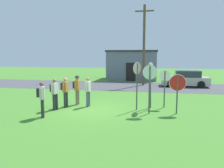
% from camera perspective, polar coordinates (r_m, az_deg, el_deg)
% --- Properties ---
extents(ground_plane, '(80.00, 80.00, 0.00)m').
position_cam_1_polar(ground_plane, '(11.92, -5.16, -6.67)').
color(ground_plane, '#47842D').
extents(street_asphalt, '(60.00, 6.40, 0.01)m').
position_cam_1_polar(street_asphalt, '(20.95, 1.97, -0.49)').
color(street_asphalt, '#4C4C51').
rests_on(street_asphalt, ground).
extents(building_background, '(6.03, 4.90, 3.55)m').
position_cam_1_polar(building_background, '(27.19, 5.49, 5.07)').
color(building_background, slate).
rests_on(building_background, ground).
extents(utility_pole, '(1.80, 0.24, 7.74)m').
position_cam_1_polar(utility_pole, '(21.61, 8.42, 10.43)').
color(utility_pole, brown).
rests_on(utility_pole, ground).
extents(parked_car_on_street, '(4.31, 2.04, 1.51)m').
position_cam_1_polar(parked_car_on_street, '(21.73, 18.77, 1.22)').
color(parked_car_on_street, '#B7B2A3').
rests_on(parked_car_on_street, ground).
extents(stop_sign_nearest, '(0.14, 0.81, 2.51)m').
position_cam_1_polar(stop_sign_nearest, '(11.62, 9.85, 1.56)').
color(stop_sign_nearest, '#474C4C').
rests_on(stop_sign_nearest, ground).
extents(stop_sign_far_back, '(0.62, 0.08, 2.11)m').
position_cam_1_polar(stop_sign_far_back, '(12.40, 13.73, 0.31)').
color(stop_sign_far_back, '#474C4C').
rests_on(stop_sign_far_back, ground).
extents(stop_sign_center_cluster, '(0.72, 0.11, 2.45)m').
position_cam_1_polar(stop_sign_center_cluster, '(10.87, 9.93, 0.82)').
color(stop_sign_center_cluster, '#474C4C').
rests_on(stop_sign_center_cluster, ground).
extents(stop_sign_tallest, '(0.35, 0.70, 2.55)m').
position_cam_1_polar(stop_sign_tallest, '(12.16, 10.14, 1.88)').
color(stop_sign_tallest, '#474C4C').
rests_on(stop_sign_tallest, ground).
extents(stop_sign_leaning_left, '(0.38, 0.54, 2.57)m').
position_cam_1_polar(stop_sign_leaning_left, '(11.53, 6.61, 1.49)').
color(stop_sign_leaning_left, '#474C4C').
rests_on(stop_sign_leaning_left, ground).
extents(stop_sign_rear_right, '(0.85, 0.07, 2.00)m').
position_cam_1_polar(stop_sign_rear_right, '(11.23, 16.87, -0.74)').
color(stop_sign_rear_right, '#474C4C').
rests_on(stop_sign_rear_right, ground).
extents(person_in_blue, '(0.26, 0.57, 1.69)m').
position_cam_1_polar(person_in_blue, '(12.42, -6.34, -1.63)').
color(person_in_blue, '#4C5670').
rests_on(person_in_blue, ground).
extents(person_holding_notes, '(0.41, 0.56, 1.69)m').
position_cam_1_polar(person_holding_notes, '(11.97, -14.90, -2.02)').
color(person_holding_notes, '#2D2D33').
rests_on(person_holding_notes, ground).
extents(person_on_left, '(0.40, 0.57, 1.74)m').
position_cam_1_polar(person_on_left, '(12.99, -9.22, -1.02)').
color(person_on_left, '#7A6B56').
rests_on(person_on_left, ground).
extents(person_in_dark_shirt, '(0.45, 0.52, 1.69)m').
position_cam_1_polar(person_in_dark_shirt, '(10.69, -18.07, -3.26)').
color(person_in_dark_shirt, '#2D2D33').
rests_on(person_in_dark_shirt, ground).
extents(person_near_signs, '(0.37, 0.57, 1.69)m').
position_cam_1_polar(person_near_signs, '(12.46, -12.23, -1.58)').
color(person_near_signs, '#2D2D33').
rests_on(person_near_signs, ground).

